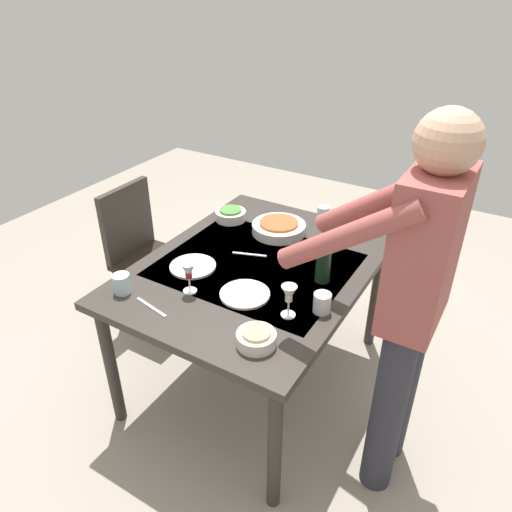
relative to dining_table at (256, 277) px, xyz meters
name	(u,v)px	position (x,y,z in m)	size (l,w,h in m)	color
ground_plane	(256,376)	(0.00, 0.00, -0.69)	(6.00, 6.00, 0.00)	#9E9384
dining_table	(256,277)	(0.00, 0.00, 0.00)	(1.38, 1.06, 0.77)	#332D28
chair_near	(142,248)	(-0.13, -0.91, -0.16)	(0.40, 0.40, 0.91)	black
person_server	(410,299)	(0.18, 0.79, 0.27)	(0.42, 0.61, 1.69)	#2D2D38
wine_bottle	(324,261)	(-0.04, 0.34, 0.19)	(0.07, 0.07, 0.30)	black
wine_glass_left	(189,272)	(0.36, -0.14, 0.18)	(0.07, 0.07, 0.15)	white
wine_glass_right	(289,295)	(0.28, 0.33, 0.18)	(0.07, 0.07, 0.15)	white
water_cup_near_left	(322,303)	(0.18, 0.44, 0.12)	(0.08, 0.08, 0.09)	silver
water_cup_near_right	(323,215)	(-0.59, 0.10, 0.13)	(0.07, 0.07, 0.10)	silver
water_cup_far_left	(122,284)	(0.52, -0.40, 0.12)	(0.08, 0.08, 0.09)	silver
serving_bowl_pasta	(279,227)	(-0.35, -0.06, 0.11)	(0.30, 0.30, 0.07)	silver
side_bowl_salad	(231,214)	(-0.35, -0.39, 0.11)	(0.18, 0.18, 0.07)	silver
side_bowl_bread	(256,338)	(0.51, 0.31, 0.11)	(0.16, 0.16, 0.07)	silver
dinner_plate_near	(245,294)	(0.25, 0.09, 0.08)	(0.23, 0.23, 0.01)	silver
dinner_plate_far	(193,266)	(0.18, -0.26, 0.08)	(0.23, 0.23, 0.01)	silver
table_knife	(151,307)	(0.54, -0.21, 0.08)	(0.01, 0.20, 0.01)	silver
table_fork	(249,254)	(-0.06, -0.08, 0.08)	(0.01, 0.18, 0.01)	silver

